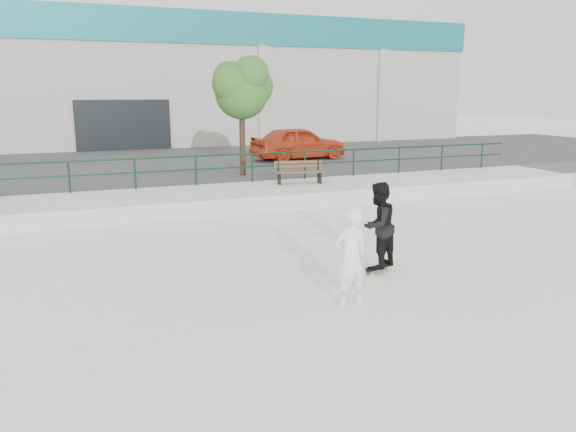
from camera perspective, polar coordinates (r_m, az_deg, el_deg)
name	(u,v)px	position (r m, az deg, el deg)	size (l,w,h in m)	color
ground	(285,323)	(9.13, -0.32, -10.80)	(120.00, 120.00, 0.00)	silver
ledge	(174,202)	(17.89, -11.47, 1.43)	(30.00, 3.00, 0.50)	beige
parking_strip	(139,168)	(26.20, -14.86, 4.73)	(60.00, 14.00, 0.50)	#3C3C3C
railing	(166,165)	(19.00, -12.32, 5.07)	(28.00, 0.06, 1.03)	#12321D
commercial_building	(108,77)	(39.93, -17.78, 13.32)	(44.20, 16.33, 8.00)	#B6AFA3
bench_right	(299,172)	(19.48, 1.14, 4.48)	(1.77, 0.83, 0.78)	#562D1D
tree	(242,87)	(21.35, -4.67, 12.98)	(2.48, 2.20, 4.40)	#3E281F
red_car	(298,143)	(26.45, 1.07, 7.43)	(1.82, 4.52, 1.54)	red
skateboard	(376,268)	(11.70, 8.97, -5.25)	(0.80, 0.45, 0.09)	black
standing_skater	(378,225)	(11.46, 9.13, -0.94)	(0.86, 0.67, 1.76)	black
seated_skater	(351,258)	(9.56, 6.39, -4.22)	(0.64, 0.42, 1.75)	white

